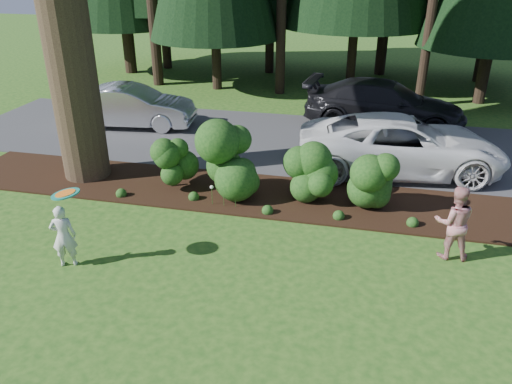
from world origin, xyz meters
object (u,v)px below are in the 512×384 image
at_px(car_dark_suv, 384,104).
at_px(child, 64,236).
at_px(adult, 454,223).
at_px(frisbee, 65,194).
at_px(car_silver_wagon, 131,106).
at_px(car_white_suv, 402,145).

height_order(car_dark_suv, child, car_dark_suv).
height_order(car_dark_suv, adult, car_dark_suv).
bearing_deg(child, adult, 172.66).
xyz_separation_m(child, frisbee, (0.19, 0.04, 0.94)).
bearing_deg(car_silver_wagon, car_dark_suv, -84.32).
height_order(car_white_suv, frisbee, frisbee).
bearing_deg(adult, car_silver_wagon, -35.62).
bearing_deg(car_silver_wagon, car_white_suv, -109.83).
distance_m(car_dark_suv, frisbee, 12.14).
distance_m(child, frisbee, 0.95).
bearing_deg(car_dark_suv, child, 155.39).
distance_m(car_silver_wagon, adult, 12.10).
bearing_deg(car_white_suv, adult, -176.60).
distance_m(child, adult, 7.83).
relative_size(car_dark_suv, frisbee, 10.45).
xyz_separation_m(car_silver_wagon, adult, (10.21, -6.51, 0.03)).
bearing_deg(car_silver_wagon, child, -169.76).
relative_size(car_dark_suv, child, 4.23).
bearing_deg(car_silver_wagon, frisbee, -168.54).
relative_size(car_silver_wagon, car_dark_suv, 0.79).
relative_size(child, adult, 0.83).
bearing_deg(car_white_suv, frisbee, 126.59).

